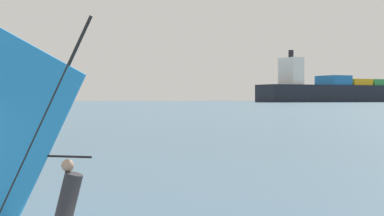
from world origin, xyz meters
The scene contains 3 objects.
windsurfer centered at (2.50, 2.18, 0.97)m, with size 4.61×0.87×4.10m.
cargo_ship centered at (-44.16, 561.00, 9.14)m, with size 161.47×168.94×41.06m.
channel_buoy centered at (-16.39, 30.23, 1.11)m, with size 0.96×0.96×2.45m.
Camera 1 is at (8.92, -7.73, 2.36)m, focal length 61.69 mm.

